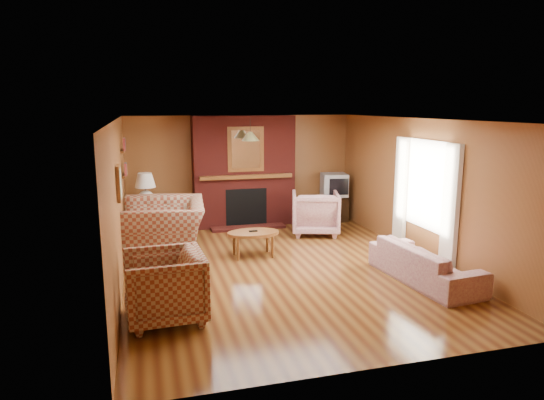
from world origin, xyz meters
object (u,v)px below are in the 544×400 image
object	(u,v)px
tv_stand	(333,208)
floral_armchair	(315,213)
fireplace	(244,172)
plaid_loveseat	(163,231)
plaid_armchair	(165,287)
crt_tv	(334,185)
table_lamp	(145,188)
floral_sofa	(425,263)
side_table	(147,222)
coffee_table	(253,235)

from	to	relation	value
tv_stand	floral_armchair	bearing A→B (deg)	-134.81
fireplace	plaid_loveseat	world-z (taller)	fireplace
plaid_armchair	crt_tv	distance (m)	5.91
plaid_loveseat	table_lamp	bearing A→B (deg)	-165.73
floral_sofa	fireplace	bearing A→B (deg)	18.83
crt_tv	plaid_loveseat	bearing A→B (deg)	-153.90
plaid_loveseat	floral_sofa	world-z (taller)	plaid_loveseat
tv_stand	floral_sofa	bearing A→B (deg)	-96.93
floral_sofa	tv_stand	xyz separation A→B (m)	(0.15, 3.98, 0.01)
side_table	tv_stand	bearing A→B (deg)	4.82
side_table	table_lamp	xyz separation A→B (m)	(0.00, 0.00, 0.69)
plaid_armchair	table_lamp	world-z (taller)	table_lamp
plaid_armchair	tv_stand	size ratio (longest dim) A/B	1.64
coffee_table	floral_sofa	bearing A→B (deg)	-39.95
crt_tv	plaid_armchair	bearing A→B (deg)	-132.70
floral_sofa	crt_tv	size ratio (longest dim) A/B	3.04
plaid_armchair	crt_tv	world-z (taller)	crt_tv
plaid_loveseat	floral_armchair	bearing A→B (deg)	112.60
crt_tv	floral_sofa	bearing A→B (deg)	-92.16
fireplace	floral_sofa	distance (m)	4.66
floral_sofa	tv_stand	bearing A→B (deg)	-7.88
crt_tv	floral_armchair	bearing A→B (deg)	-130.21
fireplace	table_lamp	size ratio (longest dim) A/B	3.57
fireplace	plaid_loveseat	distance (m)	2.88
coffee_table	crt_tv	size ratio (longest dim) A/B	1.44
coffee_table	tv_stand	world-z (taller)	tv_stand
plaid_loveseat	plaid_armchair	distance (m)	2.43
side_table	table_lamp	bearing A→B (deg)	0.00
fireplace	coffee_table	size ratio (longest dim) A/B	2.63
floral_sofa	floral_armchair	bearing A→B (deg)	6.23
coffee_table	tv_stand	xyz separation A→B (m)	(2.38, 2.11, -0.10)
fireplace	crt_tv	size ratio (longest dim) A/B	3.78
floral_sofa	side_table	world-z (taller)	side_table
side_table	plaid_armchair	bearing A→B (deg)	-87.85
fireplace	crt_tv	world-z (taller)	fireplace
floral_armchair	coffee_table	xyz separation A→B (m)	(-1.58, -1.17, -0.05)
plaid_loveseat	tv_stand	bearing A→B (deg)	121.37
floral_sofa	side_table	size ratio (longest dim) A/B	3.03
tv_stand	crt_tv	xyz separation A→B (m)	(0.00, -0.01, 0.55)
table_lamp	floral_sofa	bearing A→B (deg)	-42.19
floral_armchair	coffee_table	distance (m)	1.97
floral_sofa	coffee_table	bearing A→B (deg)	44.33
fireplace	plaid_armchair	bearing A→B (deg)	-113.31
plaid_loveseat	tv_stand	size ratio (longest dim) A/B	2.69
plaid_loveseat	crt_tv	size ratio (longest dim) A/B	2.48
crt_tv	coffee_table	bearing A→B (deg)	-138.43
fireplace	floral_armchair	bearing A→B (deg)	-41.85
plaid_armchair	floral_armchair	size ratio (longest dim) A/B	0.99
floral_armchair	side_table	world-z (taller)	floral_armchair
tv_stand	crt_tv	distance (m)	0.55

